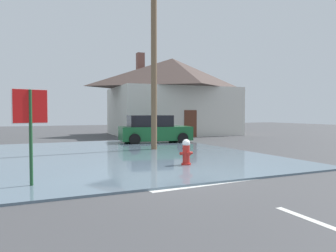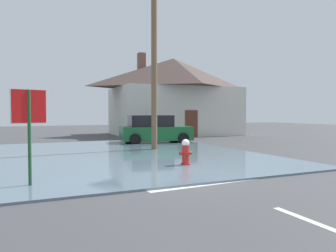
# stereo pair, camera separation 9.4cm
# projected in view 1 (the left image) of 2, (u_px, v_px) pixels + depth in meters

# --- Properties ---
(ground_plane) EXTENTS (80.00, 80.00, 0.10)m
(ground_plane) POSITION_uv_depth(u_px,v_px,m) (175.00, 175.00, 9.83)
(ground_plane) COLOR #424244
(flood_puddle) EXTENTS (10.52, 13.29, 0.06)m
(flood_puddle) POSITION_uv_depth(u_px,v_px,m) (126.00, 154.00, 14.29)
(flood_puddle) COLOR slate
(flood_puddle) RESTS_ON ground
(lane_stop_bar) EXTENTS (3.89, 0.55, 0.01)m
(lane_stop_bar) POSITION_uv_depth(u_px,v_px,m) (218.00, 183.00, 8.48)
(lane_stop_bar) COLOR silver
(lane_stop_bar) RESTS_ON ground
(stop_sign_near) EXTENTS (0.82, 0.20, 2.38)m
(stop_sign_near) POSITION_uv_depth(u_px,v_px,m) (30.00, 117.00, 7.88)
(stop_sign_near) COLOR #1E4C28
(stop_sign_near) RESTS_ON ground
(fire_hydrant) EXTENTS (0.46, 0.40, 0.92)m
(fire_hydrant) POSITION_uv_depth(u_px,v_px,m) (186.00, 153.00, 11.11)
(fire_hydrant) COLOR #AD231E
(fire_hydrant) RESTS_ON ground
(utility_pole) EXTENTS (1.60, 0.28, 9.88)m
(utility_pole) POSITION_uv_depth(u_px,v_px,m) (154.00, 43.00, 15.71)
(utility_pole) COLOR brown
(utility_pole) RESTS_ON ground
(house) EXTENTS (10.71, 8.17, 6.80)m
(house) POSITION_uv_depth(u_px,v_px,m) (172.00, 95.00, 27.48)
(house) COLOR beige
(house) RESTS_ON ground
(parked_car) EXTENTS (4.40, 2.54, 1.66)m
(parked_car) POSITION_uv_depth(u_px,v_px,m) (154.00, 130.00, 19.70)
(parked_car) COLOR #195B2D
(parked_car) RESTS_ON ground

